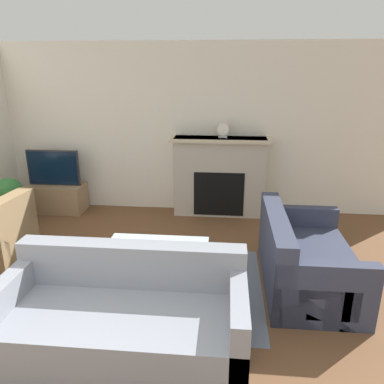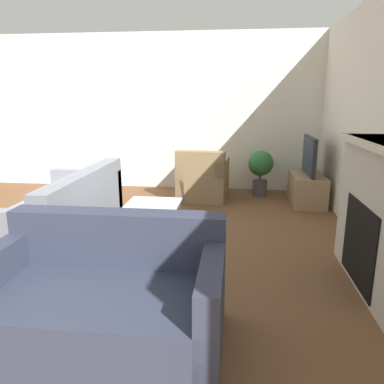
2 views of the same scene
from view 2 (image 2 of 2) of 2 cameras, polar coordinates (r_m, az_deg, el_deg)
name	(u,v)px [view 2 (image 2 of 2)]	position (r m, az deg, el deg)	size (l,w,h in m)	color
wall_back	(382,124)	(4.30, 27.00, 9.21)	(8.25, 0.06, 2.70)	silver
wall_left	(185,113)	(6.75, -1.15, 11.97)	(0.06, 7.71, 2.70)	silver
area_rug	(142,248)	(4.21, -7.56, -8.42)	(2.32, 1.80, 0.00)	slate
tv_stand	(307,189)	(6.10, 17.10, 0.47)	(0.92, 0.47, 0.46)	#997A56
tv	(309,156)	(6.01, 17.43, 5.31)	(0.86, 0.06, 0.58)	#232328
couch_sectional	(59,218)	(4.52, -19.54, -3.70)	(2.04, 0.95, 0.82)	gray
couch_loveseat	(106,302)	(2.66, -13.01, -15.99)	(0.93, 1.56, 0.82)	#33384C
armchair_by_window	(203,181)	(6.07, 1.69, 1.73)	(0.89, 0.82, 0.82)	#8C704C
coffee_table	(147,214)	(4.05, -6.80, -3.30)	(1.12, 0.60, 0.44)	#333338
potted_plant	(261,168)	(6.35, 10.41, 3.69)	(0.42, 0.42, 0.76)	#47474C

